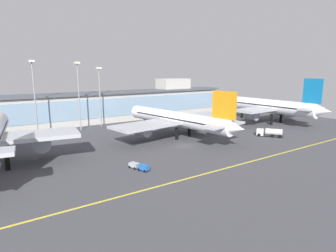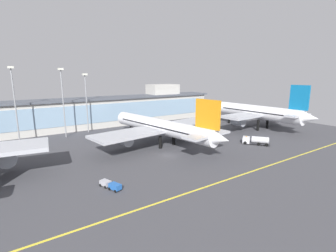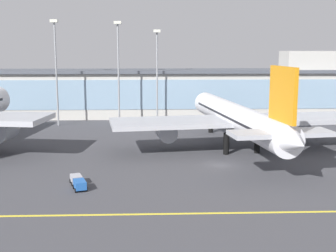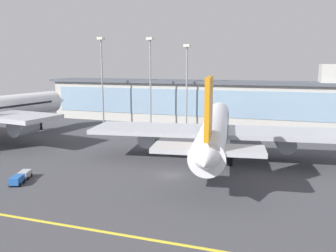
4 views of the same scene
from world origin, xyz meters
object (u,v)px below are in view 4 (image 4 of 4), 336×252
Objects in this scene: apron_light_mast_centre at (150,70)px; airliner_near_right at (215,129)px; baggage_tug_near at (21,177)px; apron_light_mast_west at (102,69)px; apron_light_mast_east at (187,74)px.

airliner_near_right is at bearing -49.99° from apron_light_mast_centre.
apron_light_mast_centre is at bearing 31.89° from airliner_near_right.
baggage_tug_near is 0.22× the size of apron_light_mast_west.
apron_light_mast_centre is (2.31, 52.17, 16.10)m from baggage_tug_near.
apron_light_mast_west is at bearing 175.79° from baggage_tug_near.
apron_light_mast_west is (-40.46, 29.15, 10.85)m from airliner_near_right.
apron_light_mast_centre is at bearing 1.69° from apron_light_mast_west.
airliner_near_right is 2.08× the size of apron_light_mast_west.
apron_light_mast_west reaches higher than apron_light_mast_centre.
apron_light_mast_west is at bearing 46.11° from airliner_near_right.
airliner_near_right is 38.16m from apron_light_mast_east.
apron_light_mast_west reaches higher than airliner_near_right.
apron_light_mast_east is at bearing 10.26° from apron_light_mast_west.
apron_light_mast_centre reaches higher than airliner_near_right.
apron_light_mast_centre reaches higher than baggage_tug_near.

